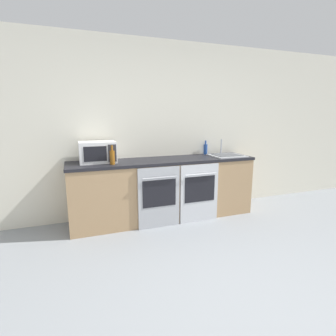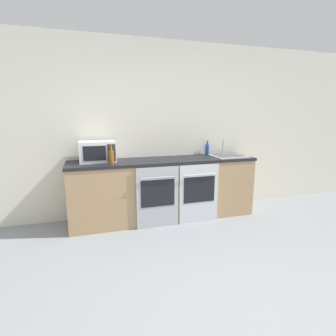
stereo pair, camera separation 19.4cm
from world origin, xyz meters
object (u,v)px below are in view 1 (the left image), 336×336
(sink, at_px, (227,155))
(oven_right, at_px, (199,193))
(microwave, at_px, (98,152))
(bottle_amber, at_px, (112,157))
(oven_left, at_px, (159,197))
(bottle_blue, at_px, (205,149))

(sink, bearing_deg, oven_right, -155.96)
(microwave, bearing_deg, oven_right, -15.81)
(oven_right, xyz_separation_m, bottle_amber, (-1.18, 0.16, 0.56))
(oven_left, bearing_deg, microwave, 152.81)
(bottle_amber, relative_size, sink, 0.50)
(sink, bearing_deg, oven_left, -167.46)
(bottle_amber, xyz_separation_m, bottle_blue, (1.56, 0.39, -0.01))
(oven_right, bearing_deg, oven_left, 180.00)
(microwave, height_order, sink, microwave)
(bottle_blue, height_order, sink, sink)
(microwave, relative_size, sink, 0.96)
(microwave, bearing_deg, bottle_blue, 5.73)
(bottle_blue, distance_m, sink, 0.37)
(oven_left, distance_m, microwave, 1.03)
(microwave, relative_size, bottle_amber, 1.92)
(oven_left, xyz_separation_m, oven_right, (0.60, 0.00, 0.00))
(oven_left, xyz_separation_m, sink, (1.21, 0.27, 0.47))
(oven_right, height_order, sink, sink)
(bottle_amber, bearing_deg, sink, 3.36)
(microwave, distance_m, bottle_blue, 1.73)
(oven_right, height_order, bottle_amber, bottle_amber)
(oven_right, distance_m, bottle_blue, 0.87)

